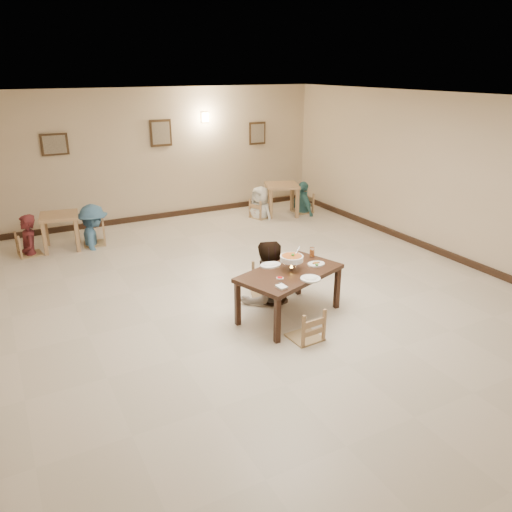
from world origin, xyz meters
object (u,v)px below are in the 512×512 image
main_table (290,276)px  bg_table_right (282,190)px  chair_far (267,268)px  bg_diner_c (260,186)px  chair_near (306,309)px  bg_chair_rl (260,200)px  bg_chair_ll (27,234)px  main_diner (267,241)px  bg_table_left (60,221)px  bg_chair_lr (93,223)px  bg_diner_a (24,215)px  bg_diner_b (90,205)px  curry_warmer (292,258)px  drink_glass (312,253)px  bg_chair_rr (303,195)px  bg_diner_d (303,182)px

main_table → bg_table_right: size_ratio=1.72×
chair_far → bg_diner_c: bg_diner_c is taller
chair_near → bg_chair_rl: (2.22, 5.32, -0.00)m
bg_chair_ll → chair_near: bearing=-156.9°
main_table → main_diner: 0.73m
bg_table_left → bg_chair_lr: bg_chair_lr is taller
bg_diner_a → bg_diner_b: size_ratio=0.96×
curry_warmer → drink_glass: (0.55, 0.30, -0.11)m
main_table → bg_chair_lr: bg_chair_lr is taller
main_table → bg_chair_rl: (2.07, 4.67, -0.19)m
main_table → bg_chair_lr: size_ratio=1.84×
chair_near → bg_diner_a: 5.96m
chair_far → bg_diner_c: 4.45m
drink_glass → chair_far: bearing=145.8°
curry_warmer → bg_table_right: 5.29m
drink_glass → bg_chair_rr: size_ratio=0.16×
bg_diner_b → bg_chair_lr: bearing=-173.5°
bg_chair_rl → bg_diner_b: size_ratio=0.52×
bg_diner_a → bg_diner_d: 6.31m
chair_far → bg_chair_ll: 4.92m
main_diner → bg_diner_b: 4.33m
main_diner → bg_diner_a: (-3.08, 3.86, -0.15)m
curry_warmer → bg_chair_rr: bearing=55.0°
bg_chair_lr → bg_diner_d: bearing=100.8°
bg_chair_ll → bg_chair_rr: bearing=-96.1°
bg_table_right → bg_chair_rl: bg_chair_rl is taller
chair_far → bg_diner_a: bg_diner_a is taller
main_diner → bg_chair_rl: main_diner is taller
bg_table_left → bg_diner_d: 5.70m
bg_chair_rl → bg_chair_rr: bg_chair_rr is taller
bg_chair_rr → bg_diner_b: bg_diner_b is taller
chair_near → bg_chair_lr: 5.49m
bg_chair_ll → bg_diner_b: (1.23, 0.05, 0.40)m
bg_chair_rr → bg_diner_a: 6.32m
bg_chair_rl → main_table: bearing=136.0°
main_diner → bg_table_left: 4.66m
chair_near → bg_diner_c: bearing=-115.8°
bg_diner_c → chair_far: bearing=-47.6°
chair_far → bg_diner_b: size_ratio=0.59×
main_table → bg_chair_rr: bg_chair_rr is taller
bg_chair_lr → bg_chair_rl: bearing=102.2°
bg_table_right → bg_diner_d: bearing=-5.9°
drink_glass → bg_chair_lr: bg_chair_lr is taller
main_table → bg_chair_rl: 5.11m
bg_chair_ll → bg_diner_b: bearing=-94.5°
drink_glass → bg_diner_c: bg_diner_c is taller
bg_diner_c → bg_diner_d: size_ratio=0.98×
bg_diner_c → drink_glass: bearing=-39.0°
bg_table_left → bg_diner_a: bg_diner_a is taller
curry_warmer → bg_diner_b: bg_diner_b is taller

